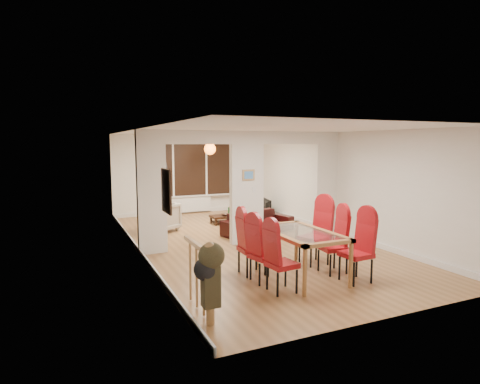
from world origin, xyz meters
TOP-DOWN VIEW (x-y plane):
  - floor at (0.00, 0.00)m, footprint 5.00×9.00m
  - room_walls at (0.00, 0.00)m, footprint 5.00×9.00m
  - divider_wall at (0.00, 0.00)m, footprint 5.00×0.18m
  - bay_window_blinds at (0.00, 4.44)m, footprint 3.00×0.08m
  - radiator at (0.00, 4.40)m, footprint 1.40×0.08m
  - pendant_light at (0.30, 3.30)m, footprint 0.36×0.36m
  - stair_newel at (-2.25, -3.20)m, footprint 0.40×1.20m
  - wall_poster at (-2.47, -2.40)m, footprint 0.04×0.52m
  - pillar_photo at (0.00, -0.10)m, footprint 0.30×0.03m
  - dining_table at (-0.18, -2.57)m, footprint 0.97×1.73m
  - dining_chair_la at (-0.83, -3.07)m, footprint 0.46×0.46m
  - dining_chair_lb at (-0.87, -2.54)m, footprint 0.50×0.50m
  - dining_chair_lc at (-0.88, -2.10)m, footprint 0.44×0.44m
  - dining_chair_ra at (0.53, -3.18)m, footprint 0.48×0.48m
  - dining_chair_rb at (0.48, -2.62)m, footprint 0.49×0.49m
  - dining_chair_rc at (0.48, -2.03)m, footprint 0.58×0.58m
  - sofa at (0.68, 0.76)m, footprint 2.06×1.24m
  - armchair at (-1.59, 2.04)m, footprint 1.12×1.13m
  - person at (-1.57, 1.92)m, footprint 0.78×0.63m
  - television at (2.00, 3.02)m, footprint 0.97×0.30m
  - coffee_table at (0.50, 2.34)m, footprint 1.11×0.70m
  - bottle at (0.50, 2.26)m, footprint 0.06×0.06m
  - bowl at (0.37, 2.27)m, footprint 0.22×0.22m
  - shoes at (0.24, -0.44)m, footprint 0.26×0.28m

SIDE VIEW (x-z plane):
  - floor at x=0.00m, z-range -0.01..0.01m
  - shoes at x=0.24m, z-range 0.00..0.11m
  - coffee_table at x=0.50m, z-range 0.00..0.24m
  - bowl at x=0.37m, z-range 0.24..0.29m
  - television at x=2.00m, z-range 0.00..0.55m
  - sofa at x=0.68m, z-range 0.00..0.56m
  - radiator at x=0.00m, z-range 0.05..0.55m
  - bottle at x=0.50m, z-range 0.24..0.50m
  - armchair at x=-1.59m, z-range 0.00..0.76m
  - dining_table at x=-0.18m, z-range 0.00..0.81m
  - dining_chair_la at x=-0.83m, z-range 0.00..1.04m
  - dining_chair_lb at x=-0.87m, z-range 0.00..1.05m
  - dining_chair_lc at x=-0.88m, z-range 0.00..1.07m
  - dining_chair_rb at x=0.48m, z-range 0.00..1.09m
  - stair_newel at x=-2.25m, z-range 0.00..1.10m
  - dining_chair_ra at x=0.53m, z-range 0.00..1.12m
  - dining_chair_rc at x=0.48m, z-range 0.00..1.18m
  - person at x=-1.57m, z-range 0.00..1.86m
  - room_walls at x=0.00m, z-range 0.00..2.60m
  - divider_wall at x=0.00m, z-range 0.00..2.60m
  - bay_window_blinds at x=0.00m, z-range 0.60..2.40m
  - wall_poster at x=-2.47m, z-range 1.27..1.94m
  - pillar_photo at x=0.00m, z-range 1.48..1.73m
  - pendant_light at x=0.30m, z-range 1.97..2.33m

